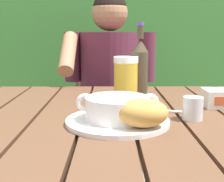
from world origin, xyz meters
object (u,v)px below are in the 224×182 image
Objects in this scene: serving_plate at (117,121)px; soup_bowl at (117,107)px; beer_bottle at (140,69)px; butter_tub at (223,98)px; chair_near_diner at (110,116)px; water_glass_small at (193,108)px; bread_roll at (143,113)px; beer_glass at (126,80)px; table_knife at (162,110)px; person_eating at (109,85)px.

serving_plate is 0.04m from soup_bowl.
beer_bottle is 2.19× the size of butter_tub.
chair_near_diner is at bearing 114.23° from butter_tub.
beer_bottle is 4.24× the size of water_glass_small.
bread_roll is 0.81× the size of beer_glass.
water_glass_small is 0.52× the size of butter_tub.
bread_roll is (0.06, -0.07, 0.04)m from serving_plate.
butter_tub is at bearing -17.47° from beer_bottle.
beer_bottle is 1.76× the size of table_knife.
chair_near_diner is at bearing 98.05° from beer_bottle.
serving_plate is 1.26× the size of soup_bowl.
serving_plate is at bearing -170.76° from water_glass_small.
beer_glass is at bearing 81.94° from serving_plate.
chair_near_diner is 0.30m from person_eating.
soup_bowl is at bearing -88.81° from chair_near_diner.
beer_bottle is (0.08, 0.27, 0.07)m from soup_bowl.
chair_near_diner is 0.81× the size of person_eating.
soup_bowl reaches higher than table_knife.
chair_near_diner is 4.32× the size of soup_bowl.
water_glass_small reaches higher than table_knife.
beer_bottle is (0.05, 0.04, 0.03)m from beer_glass.
soup_bowl is 0.22m from water_glass_small.
butter_tub is at bearing 28.16° from serving_plate.
beer_bottle is (0.02, 0.35, 0.07)m from bread_roll.
table_knife is at bearing -46.82° from beer_glass.
table_knife is (0.17, -0.70, 0.04)m from person_eating.
person_eating is 18.21× the size of water_glass_small.
water_glass_small is 0.41× the size of table_knife.
serving_plate is 0.40m from butter_tub.
serving_plate is 0.10m from bread_roll.
soup_bowl is 3.40× the size of water_glass_small.
beer_bottle is at bearing -78.73° from person_eating.
person_eating is at bearing 91.69° from serving_plate.
chair_near_diner is 1.14m from bread_roll.
chair_near_diner is at bearing 89.16° from person_eating.
chair_near_diner reaches higher than beer_glass.
water_glass_small is (0.13, -0.24, -0.08)m from beer_bottle.
bread_roll is (0.06, -0.07, 0.00)m from soup_bowl.
bread_roll is at bearing -138.24° from butter_tub.
beer_bottle reaches higher than beer_glass.
beer_bottle is 0.28m from water_glass_small.
person_eating reaches higher than soup_bowl.
person_eating is 4.30× the size of beer_bottle.
person_eating is 7.37× the size of beer_glass.
chair_near_diner is 7.30× the size of bread_roll.
chair_near_diner is at bearing 94.32° from bread_roll.
person_eating is 9.05× the size of bread_roll.
table_knife is at bearing -69.28° from beer_bottle.
person_eating is at bearing 95.48° from bread_roll.
chair_near_diner is at bearing 91.19° from serving_plate.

